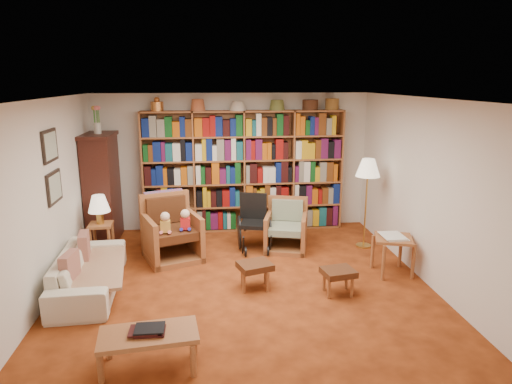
{
  "coord_description": "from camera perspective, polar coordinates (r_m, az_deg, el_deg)",
  "views": [
    {
      "loc": [
        -0.46,
        -5.8,
        2.73
      ],
      "look_at": [
        0.23,
        0.6,
        1.14
      ],
      "focal_mm": 32.0,
      "sensor_mm": 36.0,
      "label": 1
    }
  ],
  "objects": [
    {
      "name": "armchair_leather",
      "position": [
        7.29,
        -10.36,
        -4.9
      ],
      "size": [
        1.08,
        1.08,
        1.01
      ],
      "color": "#9F5B31",
      "rests_on": "floor"
    },
    {
      "name": "curio_cabinet",
      "position": [
        8.2,
        -18.67,
        0.63
      ],
      "size": [
        0.5,
        0.95,
        2.4
      ],
      "color": "#3B1610",
      "rests_on": "floor"
    },
    {
      "name": "cushion_left",
      "position": [
        6.77,
        -20.64,
        -6.73
      ],
      "size": [
        0.18,
        0.4,
        0.39
      ],
      "primitive_type": "cube",
      "rotation": [
        0.0,
        0.0,
        0.16
      ],
      "color": "maroon",
      "rests_on": "sofa"
    },
    {
      "name": "side_table_lamp",
      "position": [
        7.6,
        -18.77,
        -4.87
      ],
      "size": [
        0.37,
        0.37,
        0.54
      ],
      "color": "#9F5B31",
      "rests_on": "floor"
    },
    {
      "name": "wall_back",
      "position": [
        8.45,
        -2.97,
        3.77
      ],
      "size": [
        5.0,
        0.0,
        5.0
      ],
      "primitive_type": "plane",
      "rotation": [
        1.57,
        0.0,
        0.0
      ],
      "color": "silver",
      "rests_on": "floor"
    },
    {
      "name": "armchair_sage",
      "position": [
        7.59,
        3.65,
        -4.69
      ],
      "size": [
        0.84,
        0.85,
        0.83
      ],
      "color": "#9F5B31",
      "rests_on": "floor"
    },
    {
      "name": "footstool_b",
      "position": [
        6.1,
        10.25,
        -10.04
      ],
      "size": [
        0.46,
        0.41,
        0.34
      ],
      "color": "#4C2A14",
      "rests_on": "floor"
    },
    {
      "name": "table_lamp",
      "position": [
        7.47,
        -19.05,
        -1.5
      ],
      "size": [
        0.34,
        0.34,
        0.46
      ],
      "color": "#B98F3B",
      "rests_on": "side_table_lamp"
    },
    {
      "name": "wall_front",
      "position": [
        3.65,
        1.63,
        -10.05
      ],
      "size": [
        5.0,
        0.0,
        5.0
      ],
      "primitive_type": "plane",
      "rotation": [
        -1.57,
        0.0,
        0.0
      ],
      "color": "silver",
      "rests_on": "floor"
    },
    {
      "name": "sofa",
      "position": [
        6.49,
        -20.13,
        -9.31
      ],
      "size": [
        1.87,
        0.8,
        0.54
      ],
      "primitive_type": "imported",
      "rotation": [
        0.0,
        0.0,
        1.62
      ],
      "color": "beige",
      "rests_on": "floor"
    },
    {
      "name": "side_table_papers",
      "position": [
        6.83,
        16.78,
        -6.13
      ],
      "size": [
        0.63,
        0.63,
        0.58
      ],
      "color": "#9F5B31",
      "rests_on": "floor"
    },
    {
      "name": "floor",
      "position": [
        6.43,
        -1.52,
        -11.25
      ],
      "size": [
        5.0,
        5.0,
        0.0
      ],
      "primitive_type": "plane",
      "color": "#984117",
      "rests_on": "ground"
    },
    {
      "name": "sofa_throw",
      "position": [
        6.47,
        -19.72,
        -9.06
      ],
      "size": [
        0.99,
        1.58,
        0.04
      ],
      "primitive_type": "cube",
      "rotation": [
        0.0,
        0.0,
        0.14
      ],
      "color": "#C4BA8F",
      "rests_on": "sofa"
    },
    {
      "name": "floor_lamp",
      "position": [
        7.59,
        13.81,
        2.53
      ],
      "size": [
        0.4,
        0.4,
        1.49
      ],
      "color": "#B98F3B",
      "rests_on": "floor"
    },
    {
      "name": "bookshelf",
      "position": [
        8.31,
        -1.52,
        3.05
      ],
      "size": [
        3.6,
        0.3,
        2.42
      ],
      "color": "#9F5B31",
      "rests_on": "floor"
    },
    {
      "name": "coffee_table",
      "position": [
        4.71,
        -13.26,
        -17.24
      ],
      "size": [
        0.99,
        0.58,
        0.43
      ],
      "color": "#9F5B31",
      "rests_on": "floor"
    },
    {
      "name": "wall_right",
      "position": [
        6.68,
        20.3,
        0.2
      ],
      "size": [
        0.0,
        5.0,
        5.0
      ],
      "primitive_type": "plane",
      "rotation": [
        1.57,
        0.0,
        -1.57
      ],
      "color": "silver",
      "rests_on": "floor"
    },
    {
      "name": "wheelchair",
      "position": [
        7.53,
        -0.22,
        -4.04
      ],
      "size": [
        0.55,
        0.73,
        0.91
      ],
      "color": "black",
      "rests_on": "floor"
    },
    {
      "name": "framed_pictures",
      "position": [
        6.52,
        -24.13,
        2.9
      ],
      "size": [
        0.03,
        0.52,
        0.97
      ],
      "color": "black",
      "rests_on": "wall_left"
    },
    {
      "name": "ceiling",
      "position": [
        5.83,
        -1.68,
        11.61
      ],
      "size": [
        5.0,
        5.0,
        0.0
      ],
      "primitive_type": "plane",
      "rotation": [
        3.14,
        0.0,
        0.0
      ],
      "color": "white",
      "rests_on": "wall_back"
    },
    {
      "name": "wall_left",
      "position": [
        6.33,
        -24.79,
        -0.96
      ],
      "size": [
        0.0,
        5.0,
        5.0
      ],
      "primitive_type": "plane",
      "rotation": [
        1.57,
        0.0,
        1.57
      ],
      "color": "silver",
      "rests_on": "floor"
    },
    {
      "name": "cushion_right",
      "position": [
        6.15,
        -22.22,
        -8.99
      ],
      "size": [
        0.16,
        0.38,
        0.37
      ],
      "primitive_type": "cube",
      "rotation": [
        0.0,
        0.0,
        -0.13
      ],
      "color": "maroon",
      "rests_on": "sofa"
    },
    {
      "name": "footstool_a",
      "position": [
        6.16,
        -0.13,
        -9.44
      ],
      "size": [
        0.51,
        0.47,
        0.36
      ],
      "color": "#4C2A14",
      "rests_on": "floor"
    }
  ]
}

